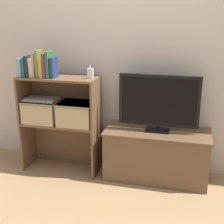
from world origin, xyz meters
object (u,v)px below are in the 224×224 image
laptop (42,99)px  book_skyblue (23,67)px  book_teal (26,67)px  baby_monitor (90,73)px  tv_stand (156,154)px  book_navy (54,68)px  storage_basket_left (42,110)px  book_forest (50,65)px  storage_basket_right (77,112)px  book_tan (36,66)px  tv (159,102)px  book_charcoal (29,66)px  book_olive (39,64)px  book_mustard (43,68)px  book_plum (47,65)px  book_ivory (33,68)px

laptop → book_skyblue: bearing=-165.5°
book_teal → baby_monitor: book_teal is taller
tv_stand → book_skyblue: 1.52m
book_navy → storage_basket_left: size_ratio=0.56×
book_forest → baby_monitor: book_forest is taller
storage_basket_left → storage_basket_right: 0.36m
book_tan → book_navy: (0.17, 0.00, -0.01)m
book_tan → book_forest: 0.14m
tv → book_skyblue: size_ratio=4.22×
book_charcoal → book_tan: size_ratio=0.95×
book_olive → laptop: bearing=119.6°
book_mustard → book_plum: book_plum is taller
book_mustard → laptop: bearing=146.5°
book_ivory → storage_basket_left: (0.04, 0.04, -0.42)m
tv → storage_basket_right: 0.79m
book_tan → storage_basket_left: (0.01, 0.04, -0.44)m
book_charcoal → book_olive: (0.11, 0.00, 0.03)m
book_tan → baby_monitor: bearing=6.1°
storage_basket_left → book_ivory: bearing=-138.2°
book_forest → storage_basket_right: book_forest is taller
book_ivory → tv_stand: bearing=4.8°
book_mustard → book_navy: (0.11, 0.00, 0.01)m
tv → book_charcoal: book_charcoal is taller
book_skyblue → book_forest: (0.28, 0.00, 0.03)m
book_teal → storage_basket_right: size_ratio=0.54×
book_mustard → storage_basket_left: (-0.06, 0.04, -0.42)m
book_charcoal → storage_basket_right: size_ratio=0.59×
book_plum → storage_basket_right: (0.27, 0.04, -0.45)m
book_ivory → book_forest: bearing=0.0°
baby_monitor → storage_basket_right: 0.41m
tv → storage_basket_right: size_ratio=2.16×
baby_monitor → storage_basket_right: baby_monitor is taller
baby_monitor → storage_basket_right: (-0.14, -0.01, -0.39)m
book_olive → book_plum: book_olive is taller
book_ivory → storage_basket_left: bearing=41.8°
laptop → book_olive: bearing=-60.4°
book_navy → book_charcoal: bearing=180.0°
tv_stand → book_forest: bearing=-174.4°
book_charcoal → baby_monitor: (0.59, 0.05, -0.05)m
storage_basket_right → book_skyblue: bearing=-175.6°
tv → book_plum: 1.09m
book_plum → storage_basket_right: size_ratio=0.68×
book_skyblue → baby_monitor: 0.66m
book_plum → book_navy: 0.07m
book_mustard → storage_basket_right: bearing=7.5°
book_mustard → book_ivory: bearing=180.0°
book_mustard → book_forest: bearing=0.0°
tv → book_teal: bearing=-175.6°
book_navy → storage_basket_left: bearing=166.6°
tv_stand → book_olive: (-1.11, -0.10, 0.84)m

